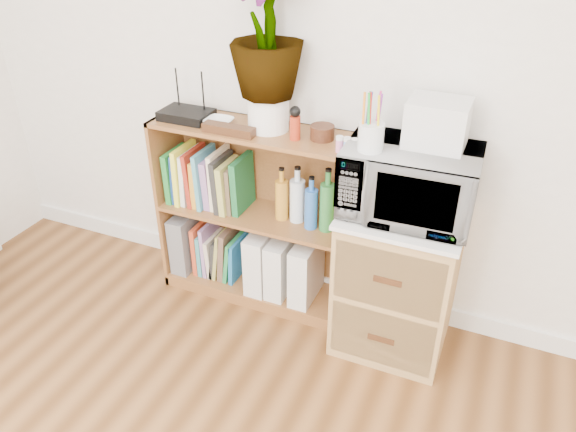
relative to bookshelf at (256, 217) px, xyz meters
The scene contains 21 objects.
skirting_board 0.57m from the bookshelf, 21.80° to the left, with size 4.00×0.02×0.10m, color white.
bookshelf is the anchor object (origin of this frame).
wicker_unit 0.76m from the bookshelf, ahead, with size 0.50×0.45×0.70m, color #9E7542.
microwave 0.85m from the bookshelf, ahead, with size 0.54×0.36×0.30m, color silver.
pen_cup 0.86m from the bookshelf, 15.68° to the right, with size 0.10×0.10×0.11m, color silver.
small_appliance 1.04m from the bookshelf, ahead, with size 0.24×0.20×0.19m, color silver.
router 0.60m from the bookshelf, behind, with size 0.24×0.16×0.04m, color black.
white_bowl 0.52m from the bookshelf, 169.50° to the right, with size 0.13×0.13×0.03m, color white.
plant_pot 0.56m from the bookshelf, 16.02° to the left, with size 0.19×0.19×0.16m, color white.
potted_plant 0.93m from the bookshelf, 16.02° to the left, with size 0.33×0.33×0.58m, color #2A6B30.
trinket_box 0.51m from the bookshelf, 125.35° to the right, with size 0.25×0.06×0.04m, color #321E0D.
kokeshi_doll 0.58m from the bookshelf, 10.07° to the right, with size 0.05×0.05×0.11m, color #AC2C15.
wooden_bowl 0.61m from the bookshelf, ahead, with size 0.11×0.11×0.06m, color #33180D.
paint_jars 0.70m from the bookshelf, 10.64° to the right, with size 0.12×0.04×0.06m, color pink.
file_box 0.49m from the bookshelf, behind, with size 0.10×0.26×0.33m, color slate.
magazine_holder_left 0.24m from the bookshelf, 15.63° to the right, with size 0.10×0.26×0.33m, color silver.
magazine_holder_mid 0.29m from the bookshelf, ahead, with size 0.10×0.25×0.31m, color silver.
magazine_holder_right 0.37m from the bookshelf, ahead, with size 0.10×0.26×0.33m, color silver.
cookbooks 0.31m from the bookshelf, behind, with size 0.40×0.20×0.30m.
liquor_bottles 0.38m from the bookshelf, ahead, with size 0.47×0.07×0.31m.
lower_books 0.36m from the bookshelf, behind, with size 0.25×0.19×0.30m.
Camera 1 is at (0.75, -0.05, 1.93)m, focal length 35.00 mm.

